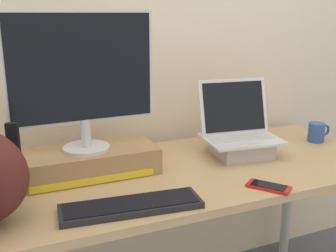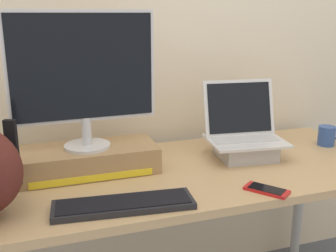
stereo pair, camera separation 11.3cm
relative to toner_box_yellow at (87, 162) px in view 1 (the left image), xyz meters
name	(u,v)px [view 1 (the left image)]	position (x,y,z in m)	size (l,w,h in m)	color
back_wall	(129,21)	(0.29, 0.35, 0.50)	(7.00, 0.10, 2.60)	beige
desk	(168,189)	(0.29, -0.09, -0.12)	(1.81, 0.70, 0.75)	tan
toner_box_yellow	(87,162)	(0.00, 0.00, 0.00)	(0.52, 0.23, 0.10)	#9E7A51
desktop_monitor	(82,76)	(0.00, 0.00, 0.32)	(0.53, 0.17, 0.50)	silver
open_laptop	(240,140)	(0.65, -0.04, 0.02)	(0.34, 0.28, 0.31)	#ADADB2
external_keyboard	(131,206)	(0.06, -0.34, -0.04)	(0.45, 0.17, 0.02)	black
coffee_mug	(317,132)	(1.08, -0.02, 0.00)	(0.12, 0.08, 0.09)	#2D4C93
cell_phone	(269,187)	(0.55, -0.37, -0.04)	(0.14, 0.16, 0.01)	red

